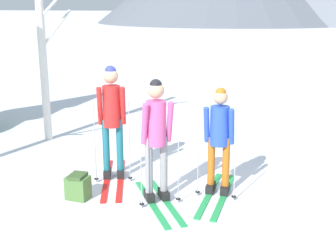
# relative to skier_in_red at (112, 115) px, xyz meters

# --- Properties ---
(ground_plane) EXTENTS (400.00, 400.00, 0.00)m
(ground_plane) POSITION_rel_skier_in_red_xyz_m (0.89, -0.31, -1.06)
(ground_plane) COLOR white
(skier_in_red) EXTENTS (0.86, 1.76, 1.85)m
(skier_in_red) POSITION_rel_skier_in_red_xyz_m (0.00, 0.00, 0.00)
(skier_in_red) COLOR red
(skier_in_red) RESTS_ON ground
(skier_in_pink) EXTENTS (1.11, 1.50, 1.78)m
(skier_in_pink) POSITION_rel_skier_in_red_xyz_m (0.93, -0.66, -0.07)
(skier_in_pink) COLOR green
(skier_in_pink) RESTS_ON ground
(skier_in_blue) EXTENTS (0.61, 1.66, 1.62)m
(skier_in_blue) POSITION_rel_skier_in_red_xyz_m (1.75, -0.20, -0.18)
(skier_in_blue) COLOR green
(skier_in_blue) RESTS_ON ground
(birch_tree_tall) EXTENTS (0.85, 0.60, 4.17)m
(birch_tree_tall) POSITION_rel_skier_in_red_xyz_m (-2.10, 1.63, 1.09)
(birch_tree_tall) COLOR silver
(birch_tree_tall) RESTS_ON ground
(backpack_on_snow_front) EXTENTS (0.34, 0.28, 0.38)m
(backpack_on_snow_front) POSITION_rel_skier_in_red_xyz_m (-0.20, -0.90, -0.87)
(backpack_on_snow_front) COLOR #4C7238
(backpack_on_snow_front) RESTS_ON ground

